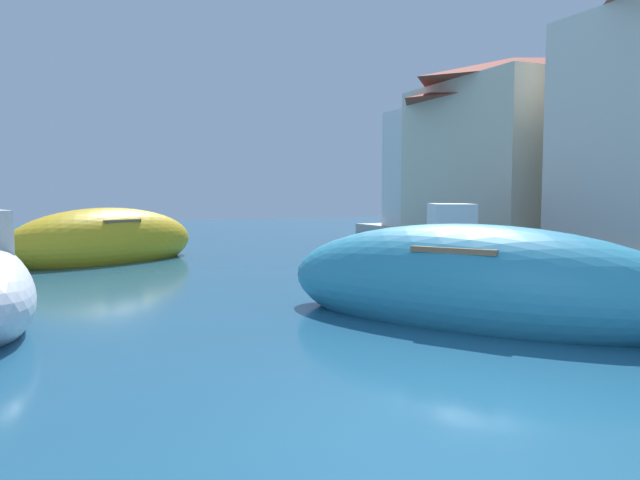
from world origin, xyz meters
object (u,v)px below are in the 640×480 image
(moored_boat_2, at_px, (470,286))
(waterfront_building_far, at_px, (490,154))
(waterfront_building_annex, at_px, (511,144))
(moored_boat_4, at_px, (106,242))
(moored_boat_1, at_px, (449,244))

(moored_boat_2, xyz_separation_m, waterfront_building_far, (10.34, 12.38, 3.03))
(waterfront_building_annex, bearing_deg, moored_boat_4, -178.62)
(moored_boat_2, bearing_deg, moored_boat_4, 168.79)
(moored_boat_1, distance_m, moored_boat_4, 9.83)
(moored_boat_1, bearing_deg, moored_boat_4, 90.85)
(moored_boat_4, xyz_separation_m, waterfront_building_annex, (14.92, 0.36, 3.32))
(moored_boat_2, height_order, moored_boat_4, moored_boat_4)
(moored_boat_2, height_order, waterfront_building_annex, waterfront_building_annex)
(moored_boat_1, bearing_deg, waterfront_building_annex, -28.43)
(moored_boat_4, height_order, waterfront_building_annex, waterfront_building_annex)
(moored_boat_2, xyz_separation_m, waterfront_building_annex, (10.34, 11.12, 3.34))
(moored_boat_1, distance_m, waterfront_building_far, 8.77)
(waterfront_building_annex, bearing_deg, waterfront_building_far, 90.00)
(moored_boat_2, bearing_deg, waterfront_building_far, 105.83)
(moored_boat_1, xyz_separation_m, waterfront_building_far, (5.96, 5.67, 3.05))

